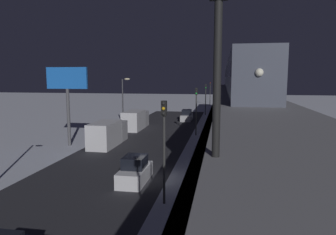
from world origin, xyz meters
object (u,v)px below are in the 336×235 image
traffic_light_mid (196,104)px  traffic_light_far (206,95)px  sedan_white (135,171)px  delivery_van (108,134)px  commercial_billboard (67,86)px  rail_signal (218,19)px  traffic_light_distant (210,90)px  box_truck (136,120)px  traffic_light_near (164,137)px  subway_train (237,76)px  sedan_silver (187,116)px

traffic_light_mid → traffic_light_far: 23.12m
sedan_white → delivery_van: (6.60, -11.74, 0.55)m
delivery_van → commercial_billboard: (4.29, 0.96, 5.48)m
traffic_light_mid → traffic_light_far: same height
traffic_light_far → commercial_billboard: bearing=66.6°
commercial_billboard → sedan_white: bearing=135.3°
rail_signal → traffic_light_distant: (3.31, -81.16, -4.70)m
traffic_light_far → traffic_light_mid: bearing=90.0°
traffic_light_distant → rail_signal: bearing=92.3°
traffic_light_mid → traffic_light_far: bearing=-90.0°
box_truck → traffic_light_far: 21.71m
sedan_white → box_truck: size_ratio=0.56×
rail_signal → traffic_light_distant: rail_signal is taller
traffic_light_distant → delivery_van: bearing=80.0°
sedan_white → traffic_light_far: size_ratio=0.65×
traffic_light_far → commercial_billboard: size_ratio=0.72×
sedan_white → box_truck: 24.26m
box_truck → traffic_light_mid: 10.62m
box_truck → traffic_light_distant: size_ratio=1.16×
commercial_billboard → traffic_light_near: bearing=133.8°
rail_signal → traffic_light_far: (3.31, -58.04, -4.70)m
sedan_white → traffic_light_distant: (-2.90, -65.76, 3.40)m
box_truck → commercial_billboard: bearing=71.1°
rail_signal → commercial_billboard: size_ratio=0.45×
traffic_light_distant → traffic_light_near: bearing=90.0°
traffic_light_mid → commercial_billboard: size_ratio=0.72×
subway_train → commercial_billboard: (19.13, 12.48, -1.13)m
traffic_light_near → traffic_light_far: same height
sedan_white → traffic_light_distant: 65.91m
subway_train → delivery_van: 19.91m
traffic_light_mid → traffic_light_far: size_ratio=1.00×
commercial_billboard → sedan_silver: bearing=-115.4°
delivery_van → commercial_billboard: commercial_billboard is taller
delivery_van → commercial_billboard: size_ratio=0.83×
traffic_light_far → sedan_white: bearing=86.1°
rail_signal → box_truck: size_ratio=0.54×
traffic_light_far → box_truck: bearing=63.8°
traffic_light_mid → traffic_light_far: (0.00, -23.12, 0.00)m
subway_train → traffic_light_distant: bearing=-82.8°
box_truck → traffic_light_distant: traffic_light_distant is taller
subway_train → rail_signal: rail_signal is taller
box_truck → traffic_light_far: traffic_light_far is taller
box_truck → subway_train: bearing=179.7°
delivery_van → traffic_light_mid: 12.61m
box_truck → traffic_light_near: (-9.50, 26.92, 2.85)m
sedan_silver → traffic_light_mid: traffic_light_mid is taller
box_truck → commercial_billboard: 14.36m
subway_train → sedan_white: size_ratio=13.42×
sedan_white → rail_signal: bearing=-68.0°
sedan_silver → traffic_light_far: (-2.90, -8.89, 3.40)m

